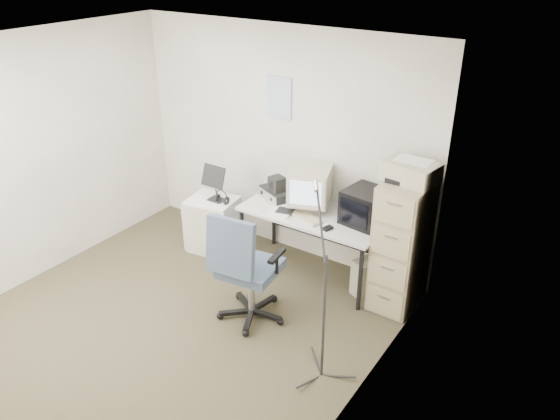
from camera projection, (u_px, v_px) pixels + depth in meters
The scene contains 23 objects.
floor at pixel (175, 324), 5.13m from camera, with size 3.60×3.60×0.01m, color #322D1F.
ceiling at pixel (146, 51), 4.00m from camera, with size 3.60×3.60×0.01m, color white.
wall_back at pixel (281, 143), 5.90m from camera, with size 3.60×0.02×2.50m, color silver.
wall_left at pixel (32, 160), 5.45m from camera, with size 0.02×3.60×2.50m, color silver.
wall_right at pixel (356, 269), 3.67m from camera, with size 0.02×3.60×2.50m, color silver.
wall_calendar at pixel (279, 98), 5.67m from camera, with size 0.30×0.02×0.44m, color white.
filing_cabinet at pixel (402, 245), 5.15m from camera, with size 0.40×0.60×1.30m, color tan.
printer at pixel (411, 172), 4.82m from camera, with size 0.47×0.32×0.18m, color tan.
desk at pixel (313, 244), 5.72m from camera, with size 1.50×0.70×0.73m, color silver.
crt_monitor at pixel (310, 189), 5.55m from camera, with size 0.40×0.42×0.44m, color tan.
crt_tv at pixel (365, 206), 5.31m from camera, with size 0.38×0.40×0.34m, color black.
desk_speaker at pixel (346, 209), 5.46m from camera, with size 0.08×0.08×0.15m, color #BFB6A5.
keyboard at pixel (304, 217), 5.46m from camera, with size 0.42×0.15×0.02m, color tan.
mouse at pixel (328, 228), 5.24m from camera, with size 0.06×0.10×0.03m, color black.
radio_receiver at pixel (278, 193), 5.85m from camera, with size 0.39×0.28×0.11m, color black.
radio_speaker at pixel (277, 184), 5.75m from camera, with size 0.15×0.14×0.15m, color black.
papers at pixel (282, 211), 5.58m from camera, with size 0.22×0.29×0.02m, color white.
pc_tower at pixel (372, 275), 5.51m from camera, with size 0.18×0.42×0.39m, color tan.
office_chair at pixel (250, 266), 4.98m from camera, with size 0.65×0.65×1.12m, color #313D4D.
side_cart at pixel (214, 224), 6.20m from camera, with size 0.52×0.41×0.64m, color white.
music_stand at pixel (216, 183), 5.93m from camera, with size 0.29×0.15×0.42m, color black.
headphones at pixel (222, 198), 5.95m from camera, with size 0.17×0.17×0.03m, color black.
mic_stand at pixel (325, 300), 4.19m from camera, with size 0.02×0.02×1.51m, color black.
Camera 1 is at (3.09, -2.86, 3.26)m, focal length 35.00 mm.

